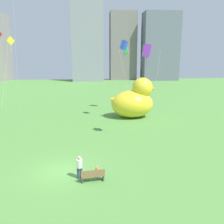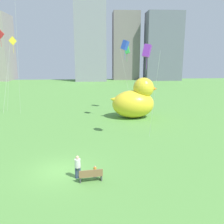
{
  "view_description": "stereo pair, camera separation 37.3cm",
  "coord_description": "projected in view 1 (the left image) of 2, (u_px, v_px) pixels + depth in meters",
  "views": [
    {
      "loc": [
        2.16,
        -16.82,
        8.35
      ],
      "look_at": [
        4.39,
        6.85,
        2.79
      ],
      "focal_mm": 39.35,
      "sensor_mm": 36.0,
      "label": 1
    },
    {
      "loc": [
        2.53,
        -16.86,
        8.35
      ],
      "look_at": [
        4.39,
        6.85,
        2.79
      ],
      "focal_mm": 39.35,
      "sensor_mm": 36.0,
      "label": 2
    }
  ],
  "objects": [
    {
      "name": "kite_yellow",
      "position": [
        10.0,
        44.0,
        34.59
      ],
      "size": [
        2.41,
        2.93,
        10.92
      ],
      "color": "silver",
      "rests_on": "ground"
    },
    {
      "name": "ground_plane",
      "position": [
        61.0,
        171.0,
        18.01
      ],
      "size": [
        140.0,
        140.0,
        0.0
      ],
      "primitive_type": "plane",
      "color": "#599442"
    },
    {
      "name": "kite_purple",
      "position": [
        147.0,
        51.0,
        22.47
      ],
      "size": [
        1.57,
        1.82,
        9.35
      ],
      "color": "silver",
      "rests_on": "ground"
    },
    {
      "name": "giant_inflatable_duck",
      "position": [
        134.0,
        101.0,
        33.12
      ],
      "size": [
        6.54,
        4.2,
        5.42
      ],
      "color": "yellow",
      "rests_on": "ground"
    },
    {
      "name": "person_child",
      "position": [
        97.0,
        171.0,
        16.99
      ],
      "size": [
        0.22,
        0.22,
        0.88
      ],
      "color": "silver",
      "rests_on": "ground"
    },
    {
      "name": "park_bench",
      "position": [
        93.0,
        175.0,
        16.44
      ],
      "size": [
        1.63,
        0.64,
        0.9
      ],
      "color": "olive",
      "rests_on": "ground"
    },
    {
      "name": "city_skyline",
      "position": [
        90.0,
        34.0,
        80.04
      ],
      "size": [
        63.27,
        13.73,
        40.14
      ],
      "color": "#9E938C",
      "rests_on": "ground"
    },
    {
      "name": "person_adult",
      "position": [
        79.0,
        166.0,
        16.79
      ],
      "size": [
        0.4,
        0.4,
        1.65
      ],
      "color": "#38476B",
      "rests_on": "ground"
    },
    {
      "name": "kite_blue",
      "position": [
        124.0,
        46.0,
        30.09
      ],
      "size": [
        2.58,
        3.89,
        10.16
      ],
      "color": "silver",
      "rests_on": "ground"
    },
    {
      "name": "kite_green",
      "position": [
        126.0,
        50.0,
        35.47
      ],
      "size": [
        1.93,
        1.53,
        9.74
      ],
      "color": "silver",
      "rests_on": "ground"
    }
  ]
}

